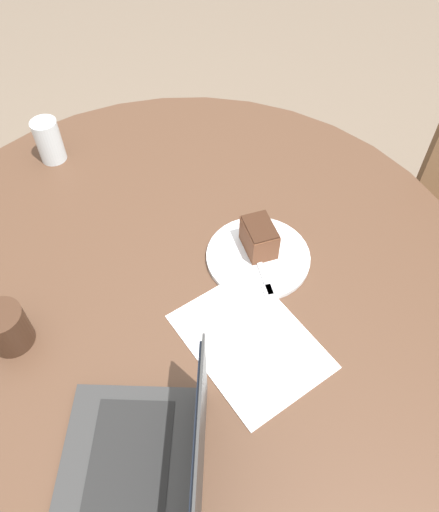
% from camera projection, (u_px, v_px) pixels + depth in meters
% --- Properties ---
extents(ground_plane, '(12.00, 12.00, 0.00)m').
position_uv_depth(ground_plane, '(194.00, 407.00, 1.64)').
color(ground_plane, '#6B5B4C').
extents(dining_table, '(1.32, 1.32, 0.73)m').
position_uv_depth(dining_table, '(183.00, 307.00, 1.16)').
color(dining_table, '#4C3323').
rests_on(dining_table, ground_plane).
extents(paper_document, '(0.31, 0.24, 0.00)m').
position_uv_depth(paper_document, '(250.00, 341.00, 0.97)').
color(paper_document, white).
rests_on(paper_document, dining_table).
extents(plate, '(0.23, 0.23, 0.01)m').
position_uv_depth(plate, '(258.00, 257.00, 1.10)').
color(plate, silver).
rests_on(plate, dining_table).
extents(cake_slice, '(0.10, 0.09, 0.07)m').
position_uv_depth(cake_slice, '(259.00, 237.00, 1.08)').
color(cake_slice, brown).
rests_on(cake_slice, plate).
extents(fork, '(0.16, 0.10, 0.00)m').
position_uv_depth(fork, '(262.00, 270.00, 1.06)').
color(fork, silver).
rests_on(fork, plate).
extents(coffee_glass, '(0.08, 0.08, 0.09)m').
position_uv_depth(coffee_glass, '(6.00, 328.00, 0.94)').
color(coffee_glass, '#3D2619').
rests_on(coffee_glass, dining_table).
extents(water_glass, '(0.07, 0.07, 0.11)m').
position_uv_depth(water_glass, '(49.00, 141.00, 1.27)').
color(water_glass, silver).
rests_on(water_glass, dining_table).
extents(laptop, '(0.38, 0.38, 0.21)m').
position_uv_depth(laptop, '(145.00, 471.00, 0.79)').
color(laptop, '#2D2D2D').
rests_on(laptop, dining_table).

